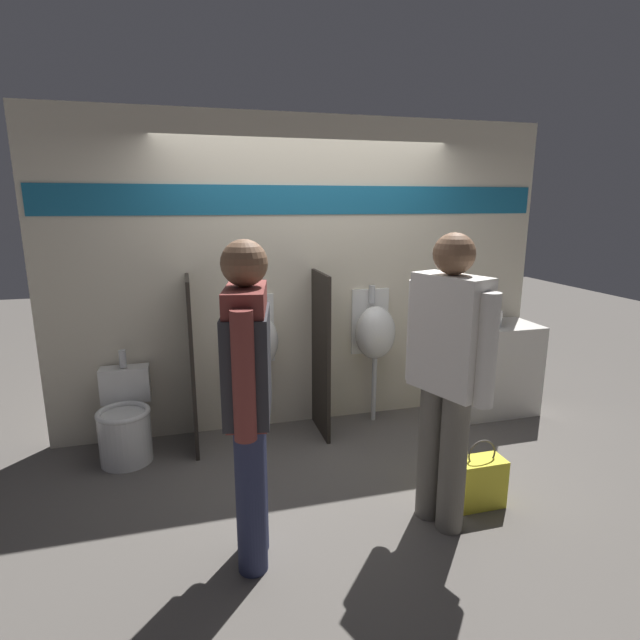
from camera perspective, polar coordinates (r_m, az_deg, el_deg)
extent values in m
plane|color=#5B5651|center=(4.28, 0.61, -14.35)|extent=(16.00, 16.00, 0.00)
cube|color=beige|center=(4.41, -1.46, 5.03)|extent=(4.40, 0.06, 2.70)
cube|color=#19668E|center=(4.33, -1.40, 13.55)|extent=(4.32, 0.01, 0.24)
cube|color=silver|center=(5.05, 18.41, -5.31)|extent=(0.93, 0.50, 0.86)
cylinder|color=white|center=(4.93, 18.02, 0.32)|extent=(0.36, 0.36, 0.14)
cylinder|color=silver|center=(5.01, 17.35, 2.19)|extent=(0.03, 0.03, 0.14)
cube|color=black|center=(4.70, 16.61, -0.98)|extent=(0.07, 0.14, 0.01)
cube|color=#28231E|center=(4.16, -14.40, -4.99)|extent=(0.03, 0.52, 1.42)
cube|color=#28231E|center=(4.29, 0.10, -3.97)|extent=(0.03, 0.52, 1.42)
cylinder|color=silver|center=(4.42, -7.07, -9.06)|extent=(0.04, 0.04, 0.62)
ellipsoid|color=white|center=(4.25, -7.27, -2.41)|extent=(0.37, 0.30, 0.48)
cube|color=white|center=(4.37, -7.57, -0.99)|extent=(0.35, 0.02, 0.61)
cylinder|color=silver|center=(4.28, -7.61, 2.26)|extent=(0.06, 0.06, 0.16)
cylinder|color=silver|center=(4.68, 6.18, -7.77)|extent=(0.04, 0.04, 0.62)
ellipsoid|color=white|center=(4.51, 6.35, -1.45)|extent=(0.37, 0.30, 0.48)
cube|color=white|center=(4.63, 5.71, -0.14)|extent=(0.35, 0.02, 0.61)
cylinder|color=silver|center=(4.54, 5.96, 2.94)|extent=(0.06, 0.06, 0.16)
cylinder|color=white|center=(4.27, -21.35, -12.43)|extent=(0.39, 0.39, 0.40)
torus|color=white|center=(4.18, -21.59, -9.82)|extent=(0.41, 0.41, 0.04)
cube|color=white|center=(4.40, -21.35, -6.82)|extent=(0.38, 0.16, 0.29)
cylinder|color=silver|center=(4.32, -21.63, -4.12)|extent=(0.06, 0.06, 0.14)
cylinder|color=#282D4C|center=(2.86, -7.89, -19.50)|extent=(0.16, 0.16, 0.88)
cylinder|color=#282D4C|center=(3.01, -7.67, -17.72)|extent=(0.16, 0.16, 0.88)
cube|color=brown|center=(2.61, -8.31, -3.76)|extent=(0.28, 0.49, 0.69)
cube|color=#2D2D33|center=(2.63, -8.27, -4.92)|extent=(0.32, 0.52, 0.56)
cylinder|color=brown|center=(2.37, -8.73, -6.40)|extent=(0.11, 0.11, 0.64)
cylinder|color=brown|center=(2.87, -7.92, -2.90)|extent=(0.11, 0.11, 0.64)
sphere|color=brown|center=(2.51, -8.66, 6.45)|extent=(0.24, 0.24, 0.24)
cylinder|color=#666056|center=(3.24, 14.93, -15.57)|extent=(0.17, 0.17, 0.88)
cylinder|color=#666056|center=(3.34, 12.57, -14.52)|extent=(0.17, 0.17, 0.88)
cube|color=silver|center=(3.00, 14.55, -1.61)|extent=(0.35, 0.50, 0.70)
cylinder|color=silver|center=(2.86, 18.53, -3.35)|extent=(0.11, 0.11, 0.64)
cylinder|color=silver|center=(3.18, 10.91, -1.24)|extent=(0.11, 0.11, 0.64)
sphere|color=brown|center=(2.92, 15.08, 7.32)|extent=(0.24, 0.24, 0.24)
cube|color=yellow|center=(3.65, 17.78, -17.24)|extent=(0.32, 0.18, 0.33)
torus|color=#4C4742|center=(3.55, 18.02, -14.36)|extent=(0.20, 0.01, 0.20)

